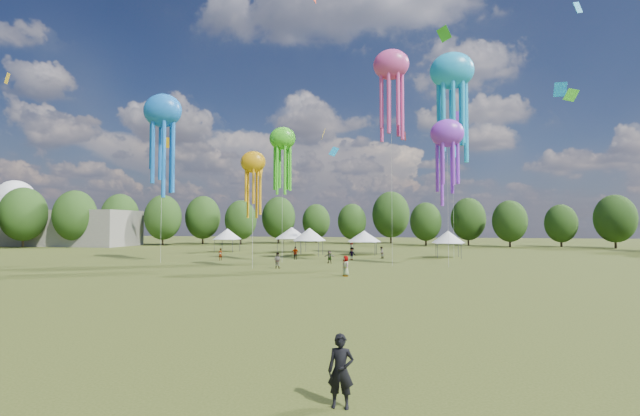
# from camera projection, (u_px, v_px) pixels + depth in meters

# --- Properties ---
(ground) EXTENTS (300.00, 300.00, 0.00)m
(ground) POSITION_uv_depth(u_px,v_px,m) (169.00, 361.00, 15.48)
(ground) COLOR #384416
(ground) RESTS_ON ground
(observer_main) EXTENTS (0.71, 0.47, 1.94)m
(observer_main) POSITION_uv_depth(u_px,v_px,m) (341.00, 371.00, 11.53)
(observer_main) COLOR black
(observer_main) RESTS_ON ground
(spectator_near) EXTENTS (0.97, 0.82, 1.76)m
(spectator_near) POSITION_uv_depth(u_px,v_px,m) (277.00, 260.00, 47.93)
(spectator_near) COLOR gray
(spectator_near) RESTS_ON ground
(spectators_far) EXTENTS (22.00, 34.79, 1.92)m
(spectators_far) POSITION_uv_depth(u_px,v_px,m) (337.00, 254.00, 58.11)
(spectators_far) COLOR gray
(spectators_far) RESTS_ON ground
(festival_tents) EXTENTS (41.85, 12.39, 4.40)m
(festival_tents) POSITION_uv_depth(u_px,v_px,m) (319.00, 235.00, 70.70)
(festival_tents) COLOR #47474C
(festival_tents) RESTS_ON ground
(show_kites) EXTENTS (42.99, 22.04, 29.75)m
(show_kites) POSITION_uv_depth(u_px,v_px,m) (361.00, 112.00, 57.14)
(show_kites) COLOR #44D322
(show_kites) RESTS_ON ground
(small_kites) EXTENTS (69.39, 60.33, 43.87)m
(small_kites) POSITION_uv_depth(u_px,v_px,m) (314.00, 42.00, 60.77)
(small_kites) COLOR #44D322
(small_kites) RESTS_ON ground
(treeline) EXTENTS (201.57, 95.24, 13.43)m
(treeline) POSITION_uv_depth(u_px,v_px,m) (335.00, 215.00, 77.78)
(treeline) COLOR #38281C
(treeline) RESTS_ON ground
(hangar) EXTENTS (40.00, 12.00, 8.00)m
(hangar) POSITION_uv_depth(u_px,v_px,m) (50.00, 228.00, 99.97)
(hangar) COLOR gray
(hangar) RESTS_ON ground
(radome) EXTENTS (9.00, 9.00, 16.00)m
(radome) POSITION_uv_depth(u_px,v_px,m) (15.00, 204.00, 109.13)
(radome) COLOR white
(radome) RESTS_ON ground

